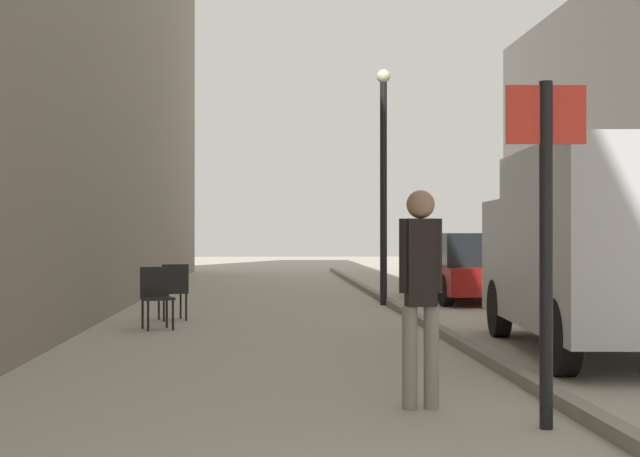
{
  "coord_description": "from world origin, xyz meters",
  "views": [
    {
      "loc": [
        -0.9,
        -2.33,
        1.47
      ],
      "look_at": [
        0.0,
        12.85,
        1.53
      ],
      "focal_mm": 50.9,
      "sensor_mm": 36.0,
      "label": 1
    }
  ],
  "objects_px": {
    "delivery_van": "(600,246)",
    "cafe_chair_by_doorway": "(156,293)",
    "street_sign_post": "(546,222)",
    "lamp_post": "(383,170)",
    "cafe_chair_near_window": "(174,288)",
    "parked_car": "(467,267)",
    "pedestrian_main_foreground": "(421,283)"
  },
  "relations": [
    {
      "from": "parked_car",
      "to": "cafe_chair_by_doorway",
      "type": "xyz_separation_m",
      "value": [
        -5.97,
        -5.37,
        -0.17
      ]
    },
    {
      "from": "street_sign_post",
      "to": "cafe_chair_by_doorway",
      "type": "height_order",
      "value": "street_sign_post"
    },
    {
      "from": "delivery_van",
      "to": "street_sign_post",
      "type": "xyz_separation_m",
      "value": [
        -1.93,
        -4.05,
        0.24
      ]
    },
    {
      "from": "delivery_van",
      "to": "cafe_chair_by_doorway",
      "type": "relative_size",
      "value": 5.47
    },
    {
      "from": "delivery_van",
      "to": "cafe_chair_by_doorway",
      "type": "distance_m",
      "value": 6.55
    },
    {
      "from": "pedestrian_main_foreground",
      "to": "delivery_van",
      "type": "distance_m",
      "value": 4.25
    },
    {
      "from": "cafe_chair_near_window",
      "to": "delivery_van",
      "type": "bearing_deg",
      "value": -58.1
    },
    {
      "from": "pedestrian_main_foreground",
      "to": "parked_car",
      "type": "bearing_deg",
      "value": -106.38
    },
    {
      "from": "delivery_van",
      "to": "lamp_post",
      "type": "distance_m",
      "value": 7.76
    },
    {
      "from": "street_sign_post",
      "to": "lamp_post",
      "type": "height_order",
      "value": "lamp_post"
    },
    {
      "from": "cafe_chair_near_window",
      "to": "pedestrian_main_foreground",
      "type": "bearing_deg",
      "value": -89.27
    },
    {
      "from": "pedestrian_main_foreground",
      "to": "street_sign_post",
      "type": "distance_m",
      "value": 1.25
    },
    {
      "from": "pedestrian_main_foreground",
      "to": "cafe_chair_near_window",
      "type": "xyz_separation_m",
      "value": [
        -2.82,
        7.69,
        -0.5
      ]
    },
    {
      "from": "parked_car",
      "to": "street_sign_post",
      "type": "xyz_separation_m",
      "value": [
        -2.21,
        -12.58,
        0.83
      ]
    },
    {
      "from": "delivery_van",
      "to": "parked_car",
      "type": "relative_size",
      "value": 1.2
    },
    {
      "from": "street_sign_post",
      "to": "cafe_chair_near_window",
      "type": "relative_size",
      "value": 2.77
    },
    {
      "from": "delivery_van",
      "to": "street_sign_post",
      "type": "distance_m",
      "value": 4.49
    },
    {
      "from": "cafe_chair_near_window",
      "to": "lamp_post",
      "type": "bearing_deg",
      "value": 18.13
    },
    {
      "from": "pedestrian_main_foreground",
      "to": "delivery_van",
      "type": "height_order",
      "value": "delivery_van"
    },
    {
      "from": "street_sign_post",
      "to": "delivery_van",
      "type": "bearing_deg",
      "value": -112.92
    },
    {
      "from": "lamp_post",
      "to": "parked_car",
      "type": "bearing_deg",
      "value": 29.12
    },
    {
      "from": "street_sign_post",
      "to": "lamp_post",
      "type": "bearing_deg",
      "value": -88.83
    },
    {
      "from": "lamp_post",
      "to": "cafe_chair_by_doorway",
      "type": "bearing_deg",
      "value": -133.18
    },
    {
      "from": "parked_car",
      "to": "cafe_chair_near_window",
      "type": "relative_size",
      "value": 4.57
    },
    {
      "from": "parked_car",
      "to": "cafe_chair_near_window",
      "type": "distance_m",
      "value": 7.12
    },
    {
      "from": "delivery_van",
      "to": "street_sign_post",
      "type": "bearing_deg",
      "value": -111.39
    },
    {
      "from": "delivery_van",
      "to": "lamp_post",
      "type": "relative_size",
      "value": 1.08
    },
    {
      "from": "cafe_chair_by_doorway",
      "to": "parked_car",
      "type": "bearing_deg",
      "value": -158.22
    },
    {
      "from": "delivery_van",
      "to": "cafe_chair_near_window",
      "type": "xyz_separation_m",
      "value": [
        -5.56,
        4.45,
        -0.76
      ]
    },
    {
      "from": "pedestrian_main_foreground",
      "to": "street_sign_post",
      "type": "height_order",
      "value": "street_sign_post"
    },
    {
      "from": "cafe_chair_near_window",
      "to": "cafe_chair_by_doorway",
      "type": "bearing_deg",
      "value": -115.12
    },
    {
      "from": "pedestrian_main_foreground",
      "to": "cafe_chair_near_window",
      "type": "relative_size",
      "value": 1.94
    }
  ]
}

